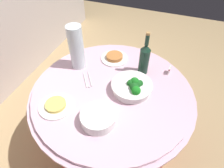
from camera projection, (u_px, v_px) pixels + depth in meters
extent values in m
plane|color=tan|center=(112.00, 141.00, 1.86)|extent=(6.00, 6.00, 0.00)
cylinder|color=maroon|center=(112.00, 121.00, 1.62)|extent=(1.01, 1.01, 0.69)
cylinder|color=#E0B2C6|center=(112.00, 93.00, 1.36)|extent=(1.16, 1.16, 0.02)
cylinder|color=#E0B2C6|center=(112.00, 90.00, 1.35)|extent=(1.10, 1.10, 0.03)
cylinder|color=white|center=(132.00, 88.00, 1.31)|extent=(0.26, 0.26, 0.05)
cylinder|color=white|center=(132.00, 85.00, 1.29)|extent=(0.28, 0.28, 0.01)
sphere|color=#195F1E|center=(131.00, 83.00, 1.28)|extent=(0.05, 0.05, 0.05)
sphere|color=#196F1E|center=(135.00, 82.00, 1.28)|extent=(0.06, 0.06, 0.06)
sphere|color=#197F1E|center=(136.00, 91.00, 1.22)|extent=(0.06, 0.06, 0.06)
sphere|color=#19581E|center=(140.00, 83.00, 1.28)|extent=(0.05, 0.05, 0.05)
sphere|color=#195D1E|center=(138.00, 84.00, 1.27)|extent=(0.05, 0.05, 0.05)
sphere|color=#19591E|center=(134.00, 87.00, 1.25)|extent=(0.06, 0.06, 0.06)
cylinder|color=white|center=(98.00, 121.00, 1.14)|extent=(0.21, 0.21, 0.01)
cylinder|color=white|center=(98.00, 120.00, 1.14)|extent=(0.21, 0.21, 0.01)
cylinder|color=white|center=(98.00, 119.00, 1.13)|extent=(0.21, 0.21, 0.01)
cylinder|color=white|center=(98.00, 118.00, 1.12)|extent=(0.21, 0.21, 0.01)
cylinder|color=white|center=(98.00, 117.00, 1.12)|extent=(0.21, 0.21, 0.01)
cylinder|color=white|center=(98.00, 116.00, 1.11)|extent=(0.21, 0.21, 0.01)
cylinder|color=white|center=(98.00, 115.00, 1.10)|extent=(0.21, 0.21, 0.01)
cylinder|color=#173626|center=(144.00, 61.00, 1.39)|extent=(0.07, 0.07, 0.20)
cone|color=#173626|center=(146.00, 48.00, 1.31)|extent=(0.07, 0.07, 0.04)
cylinder|color=#173626|center=(147.00, 40.00, 1.26)|extent=(0.03, 0.03, 0.08)
cylinder|color=#B2844C|center=(148.00, 34.00, 1.23)|extent=(0.03, 0.03, 0.02)
cylinder|color=silver|center=(76.00, 47.00, 1.40)|extent=(0.11, 0.11, 0.34)
sphere|color=#E5B26B|center=(80.00, 60.00, 1.50)|extent=(0.06, 0.06, 0.06)
sphere|color=#E5B26B|center=(76.00, 62.00, 1.49)|extent=(0.06, 0.06, 0.06)
sphere|color=#E5B26B|center=(80.00, 63.00, 1.48)|extent=(0.06, 0.06, 0.06)
sphere|color=#72C64C|center=(77.00, 54.00, 1.46)|extent=(0.06, 0.06, 0.06)
sphere|color=#72C64C|center=(76.00, 57.00, 1.44)|extent=(0.06, 0.06, 0.06)
sphere|color=#72C64C|center=(80.00, 56.00, 1.45)|extent=(0.06, 0.06, 0.06)
sphere|color=red|center=(75.00, 49.00, 1.42)|extent=(0.06, 0.06, 0.06)
sphere|color=red|center=(76.00, 52.00, 1.40)|extent=(0.06, 0.06, 0.06)
sphere|color=red|center=(80.00, 50.00, 1.42)|extent=(0.06, 0.06, 0.06)
sphere|color=#E5B26B|center=(73.00, 44.00, 1.38)|extent=(0.06, 0.06, 0.06)
sphere|color=#E5B26B|center=(77.00, 46.00, 1.36)|extent=(0.06, 0.06, 0.06)
sphere|color=#E5B26B|center=(78.00, 43.00, 1.39)|extent=(0.06, 0.06, 0.06)
cylinder|color=silver|center=(85.00, 80.00, 1.39)|extent=(0.14, 0.10, 0.01)
cylinder|color=silver|center=(90.00, 79.00, 1.40)|extent=(0.14, 0.10, 0.01)
sphere|color=silver|center=(89.00, 87.00, 1.34)|extent=(0.01, 0.01, 0.01)
cylinder|color=white|center=(114.00, 58.00, 1.57)|extent=(0.22, 0.22, 0.01)
cylinder|color=#B77038|center=(114.00, 56.00, 1.56)|extent=(0.13, 0.13, 0.03)
cylinder|color=white|center=(56.00, 106.00, 1.22)|extent=(0.22, 0.22, 0.01)
cylinder|color=#EACC60|center=(56.00, 104.00, 1.21)|extent=(0.13, 0.13, 0.02)
cube|color=white|center=(169.00, 70.00, 1.43)|extent=(0.05, 0.01, 0.05)
cube|color=maroon|center=(170.00, 68.00, 1.42)|extent=(0.05, 0.01, 0.01)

